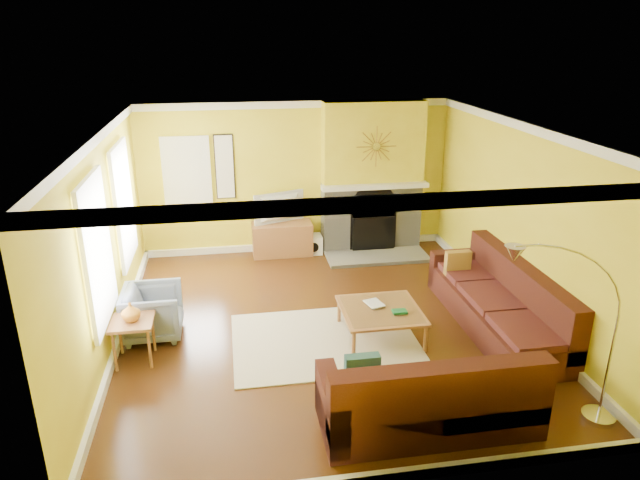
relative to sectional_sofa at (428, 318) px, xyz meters
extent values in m
cube|color=#583012|center=(-1.17, 0.85, -0.46)|extent=(5.50, 6.00, 0.02)
cube|color=white|center=(-1.17, 0.85, 2.26)|extent=(5.50, 6.00, 0.02)
cube|color=yellow|center=(-1.17, 3.86, 0.90)|extent=(5.50, 0.02, 2.70)
cube|color=yellow|center=(-1.17, -2.16, 0.90)|extent=(5.50, 0.02, 2.70)
cube|color=yellow|center=(-3.93, 0.85, 0.90)|extent=(0.02, 6.00, 2.70)
cube|color=yellow|center=(1.59, 0.85, 0.90)|extent=(0.02, 6.00, 2.70)
cube|color=white|center=(-3.89, 2.15, 1.05)|extent=(0.06, 1.22, 1.72)
cube|color=white|center=(-3.89, 0.25, 1.05)|extent=(0.06, 1.22, 1.72)
cube|color=white|center=(-3.07, 3.81, 1.10)|extent=(0.82, 0.06, 1.22)
cube|color=white|center=(-2.42, 3.82, 1.15)|extent=(0.34, 0.04, 1.14)
cube|color=white|center=(0.18, 3.41, 0.80)|extent=(1.92, 0.22, 0.08)
cube|color=gray|center=(0.18, 3.10, -0.42)|extent=(1.80, 0.70, 0.06)
cube|color=beige|center=(-1.24, 0.42, -0.44)|extent=(2.40, 1.80, 0.02)
cube|color=#9D6639|center=(-1.47, 3.60, -0.16)|extent=(1.07, 0.48, 0.59)
imported|color=black|center=(-1.47, 3.60, 0.41)|extent=(0.95, 0.45, 0.55)
cube|color=white|center=(-0.92, 3.57, -0.28)|extent=(0.33, 0.33, 0.33)
imported|color=slate|center=(-3.45, 0.95, -0.11)|extent=(0.76, 0.74, 0.69)
imported|color=orange|center=(-3.62, 0.35, 0.22)|extent=(0.23, 0.23, 0.24)
imported|color=white|center=(-0.64, 0.54, -0.03)|extent=(0.26, 0.31, 0.03)
camera|label=1|loc=(-2.37, -6.04, 3.41)|focal=32.00mm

